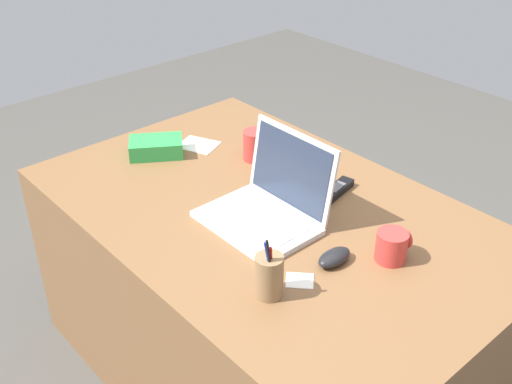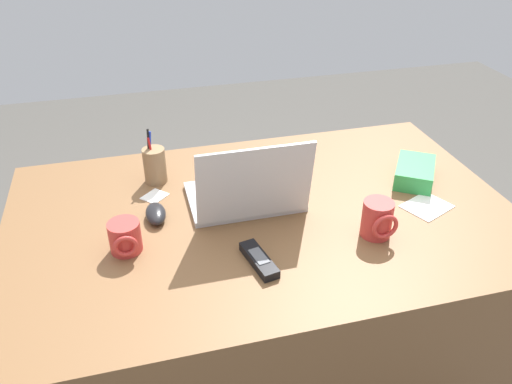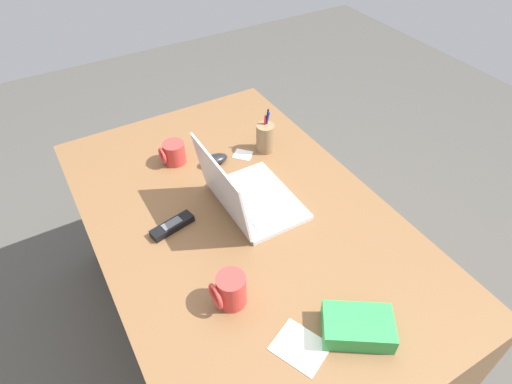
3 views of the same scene
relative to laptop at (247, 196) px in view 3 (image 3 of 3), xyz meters
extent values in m
plane|color=#4C4944|center=(-0.04, 0.04, -0.76)|extent=(6.00, 6.00, 0.00)
cube|color=brown|center=(-0.04, 0.04, -0.41)|extent=(1.51, 0.96, 0.71)
cube|color=silver|center=(0.00, -0.05, -0.04)|extent=(0.34, 0.24, 0.02)
cube|color=silver|center=(0.00, -0.03, -0.03)|extent=(0.28, 0.12, 0.00)
cube|color=silver|center=(0.00, -0.12, -0.03)|extent=(0.10, 0.05, 0.00)
cube|color=silver|center=(0.00, 0.09, 0.08)|extent=(0.33, 0.05, 0.24)
cube|color=#283347|center=(0.00, 0.09, 0.08)|extent=(0.30, 0.04, 0.21)
ellipsoid|color=black|center=(0.27, -0.01, -0.03)|extent=(0.06, 0.11, 0.04)
cylinder|color=#C63833|center=(0.36, 0.12, -0.01)|extent=(0.09, 0.09, 0.09)
torus|color=#C63833|center=(0.36, 0.17, 0.00)|extent=(0.06, 0.01, 0.06)
cylinder|color=#C63833|center=(-0.31, 0.22, 0.00)|extent=(0.08, 0.08, 0.11)
torus|color=#C63833|center=(-0.31, 0.27, 0.01)|extent=(0.08, 0.01, 0.08)
cube|color=black|center=(0.03, 0.27, -0.04)|extent=(0.07, 0.16, 0.02)
cube|color=#595B60|center=(0.03, 0.27, -0.03)|extent=(0.04, 0.07, 0.00)
cylinder|color=olive|center=(0.25, -0.23, 0.01)|extent=(0.07, 0.07, 0.12)
cylinder|color=#1933B2|center=(0.26, -0.24, 0.05)|extent=(0.02, 0.03, 0.15)
cylinder|color=black|center=(0.27, -0.24, 0.05)|extent=(0.02, 0.02, 0.16)
cylinder|color=red|center=(0.26, -0.22, 0.04)|extent=(0.02, 0.03, 0.13)
cube|color=green|center=(-0.57, -0.02, -0.02)|extent=(0.20, 0.22, 0.06)
cube|color=white|center=(-0.53, 0.14, -0.05)|extent=(0.17, 0.16, 0.00)
cube|color=white|center=(0.27, -0.13, -0.05)|extent=(0.10, 0.09, 0.00)
camera|label=1|loc=(1.13, -1.05, 0.99)|focal=43.54mm
camera|label=2|loc=(0.31, 1.28, 0.82)|focal=36.36mm
camera|label=3|loc=(-0.95, 0.51, 1.01)|focal=30.13mm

